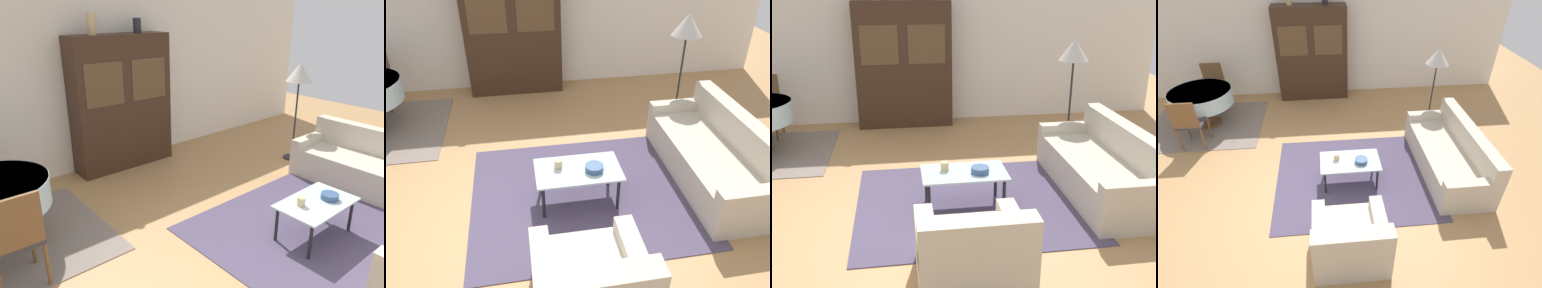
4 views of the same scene
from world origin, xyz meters
TOP-DOWN VIEW (x-y plane):
  - ground_plane at (0.00, 0.00)m, footprint 14.00×14.00m
  - wall_back at (0.00, 3.63)m, footprint 10.00×0.06m
  - area_rug at (1.05, 0.30)m, footprint 2.53×2.15m
  - couch at (2.64, 0.38)m, footprint 0.84×2.07m
  - armchair at (0.84, -1.15)m, footprint 0.89×0.84m
  - coffee_table at (0.97, 0.20)m, footprint 0.92×0.54m
  - display_cabinet at (0.42, 3.36)m, footprint 1.57×0.44m
  - floor_lamp at (2.73, 1.76)m, footprint 0.41×0.41m
  - cup at (0.77, 0.26)m, footprint 0.09×0.09m
  - bowl at (1.13, 0.14)m, footprint 0.19×0.19m

SIDE VIEW (x-z plane):
  - ground_plane at x=0.00m, z-range 0.00..0.00m
  - area_rug at x=1.05m, z-range 0.00..0.01m
  - couch at x=2.64m, z-range -0.11..0.69m
  - armchair at x=0.84m, z-range -0.09..0.68m
  - coffee_table at x=0.97m, z-range 0.17..0.60m
  - bowl at x=1.13m, z-range 0.43..0.50m
  - cup at x=0.77m, z-range 0.43..0.53m
  - display_cabinet at x=0.42m, z-range 0.00..2.07m
  - wall_back at x=0.00m, z-range 0.00..2.70m
  - floor_lamp at x=2.73m, z-range 0.59..2.20m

